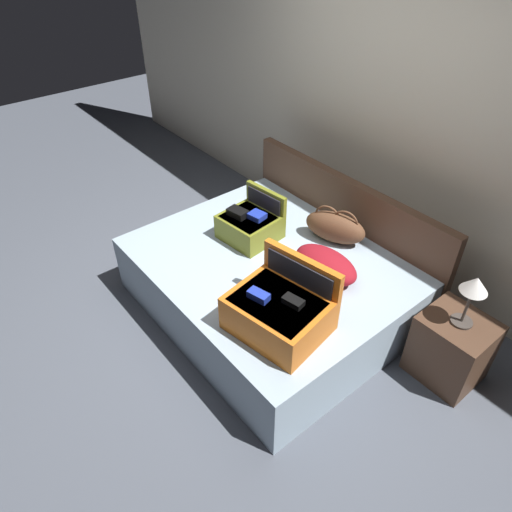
% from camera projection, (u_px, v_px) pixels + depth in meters
% --- Properties ---
extents(ground_plane, '(12.00, 12.00, 0.00)m').
position_uv_depth(ground_plane, '(228.00, 330.00, 3.60)').
color(ground_plane, '#4C515B').
extents(back_wall, '(8.00, 0.10, 2.60)m').
position_uv_depth(back_wall, '(393.00, 114.00, 3.62)').
color(back_wall, beige).
rests_on(back_wall, ground).
extents(bed, '(1.97, 1.58, 0.49)m').
position_uv_depth(bed, '(268.00, 285.00, 3.65)').
color(bed, '#99ADBC').
rests_on(bed, ground).
extents(headboard, '(2.01, 0.08, 0.87)m').
position_uv_depth(headboard, '(343.00, 226.00, 3.94)').
color(headboard, '#4C3323').
rests_on(headboard, ground).
extents(hard_case_large, '(0.65, 0.57, 0.44)m').
position_uv_depth(hard_case_large, '(280.00, 310.00, 2.88)').
color(hard_case_large, '#D16619').
rests_on(hard_case_large, bed).
extents(hard_case_medium, '(0.44, 0.44, 0.36)m').
position_uv_depth(hard_case_medium, '(250.00, 224.00, 3.66)').
color(hard_case_medium, olive).
rests_on(hard_case_medium, bed).
extents(duffel_bag, '(0.52, 0.37, 0.29)m').
position_uv_depth(duffel_bag, '(335.00, 227.00, 3.62)').
color(duffel_bag, brown).
rests_on(duffel_bag, bed).
extents(pillow_near_headboard, '(0.52, 0.32, 0.18)m').
position_uv_depth(pillow_near_headboard, '(326.00, 264.00, 3.32)').
color(pillow_near_headboard, maroon).
rests_on(pillow_near_headboard, bed).
extents(nightstand, '(0.44, 0.40, 0.50)m').
position_uv_depth(nightstand, '(451.00, 348.00, 3.14)').
color(nightstand, '#4C3323').
rests_on(nightstand, ground).
extents(table_lamp, '(0.17, 0.17, 0.37)m').
position_uv_depth(table_lamp, '(474.00, 289.00, 2.81)').
color(table_lamp, '#3F3833').
rests_on(table_lamp, nightstand).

